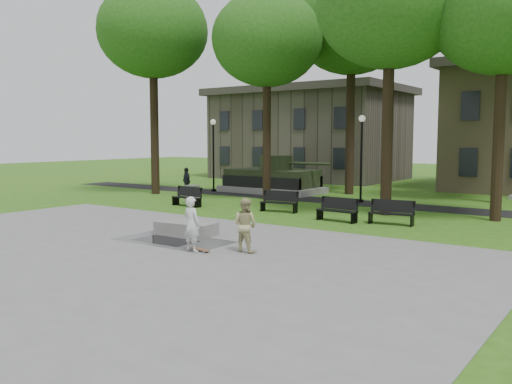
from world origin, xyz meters
The scene contains 24 objects.
ground centered at (0.00, 0.00, 0.00)m, with size 120.00×120.00×0.00m, color #2E5714.
plaza centered at (0.00, -5.00, 0.01)m, with size 22.00×16.00×0.02m, color gray.
footpath centered at (0.00, 12.00, 0.01)m, with size 44.00×2.60×0.01m, color black.
building_left centered at (-11.00, 26.50, 3.60)m, with size 15.00×10.00×7.20m, color #4C443D.
tree_0 centered at (-12.00, 9.00, 10.03)m, with size 6.80×6.80×12.97m.
tree_1 centered at (-4.50, 10.50, 8.95)m, with size 6.20×6.20×11.63m.
tree_2 centered at (3.50, 8.50, 9.32)m, with size 6.60×6.60×12.16m.
tree_3 centered at (8.00, 9.50, 8.60)m, with size 6.00×6.00×11.19m.
tree_4 centered at (-2.00, 16.00, 10.39)m, with size 7.20×7.20×13.50m.
tree_5 centered at (6.50, 16.50, 9.67)m, with size 6.40×6.40×12.44m.
lamp_left centered at (-10.00, 12.30, 2.79)m, with size 0.36×0.36×4.73m.
lamp_mid centered at (0.50, 12.30, 2.79)m, with size 0.36×0.36×4.73m.
tank_monument centered at (-6.46, 14.00, 0.86)m, with size 7.45×3.40×2.40m.
puddle centered at (-0.06, -1.98, 0.02)m, with size 2.20×1.20×0.00m, color black.
concrete_block centered at (-0.33, -0.66, 0.24)m, with size 2.20×1.00×0.45m, color gray.
skateboard centered at (2.07, -2.59, 0.06)m, with size 0.78×0.20×0.07m, color brown.
skateboarder centered at (1.86, -2.75, 0.87)m, with size 0.62×0.41×1.70m, color silver.
friend_watching centered at (3.23, -1.83, 0.85)m, with size 0.81×0.63×1.66m, color tan.
pedestrian_walker centered at (-9.96, 9.66, 0.85)m, with size 0.99×0.41×1.70m, color black.
park_bench_0 centered at (-6.05, 5.58, 0.52)m, with size 1.83×0.68×1.00m.
park_bench_1 centered at (-0.96, 6.49, 0.52)m, with size 1.85×0.77×1.00m.
park_bench_2 centered at (2.62, 5.47, 0.52)m, with size 1.84×0.70×1.00m.
park_bench_3 centered at (4.82, 5.97, 0.52)m, with size 1.84×0.72×1.00m.
trash_bin centered at (-6.82, 6.76, 0.49)m, with size 0.79×0.79×0.96m.
Camera 1 is at (13.06, -14.89, 3.48)m, focal length 38.00 mm.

